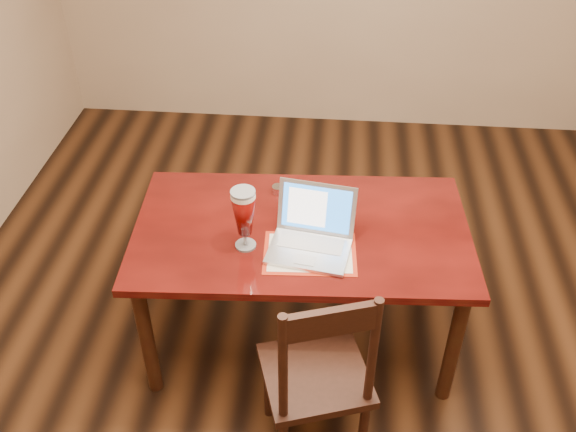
{
  "coord_description": "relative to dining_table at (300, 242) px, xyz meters",
  "views": [
    {
      "loc": [
        -0.06,
        -2.23,
        2.67
      ],
      "look_at": [
        -0.27,
        0.09,
        0.84
      ],
      "focal_mm": 40.0,
      "sensor_mm": 36.0,
      "label": 1
    }
  ],
  "objects": [
    {
      "name": "ground",
      "position": [
        0.22,
        -0.12,
        -0.67
      ],
      "size": [
        5.0,
        5.0,
        0.0
      ],
      "primitive_type": "plane",
      "color": "black",
      "rests_on": "ground"
    },
    {
      "name": "dining_chair",
      "position": [
        0.13,
        -0.64,
        -0.19
      ],
      "size": [
        0.54,
        0.53,
        1.03
      ],
      "rotation": [
        0.0,
        0.0,
        0.31
      ],
      "color": "black",
      "rests_on": "ground"
    },
    {
      "name": "dining_table",
      "position": [
        0.0,
        0.0,
        0.0
      ],
      "size": [
        1.64,
        0.98,
        1.06
      ],
      "rotation": [
        0.0,
        0.0,
        0.06
      ],
      "color": "#540E0B",
      "rests_on": "ground"
    },
    {
      "name": "room_shell",
      "position": [
        0.22,
        -0.12,
        1.09
      ],
      "size": [
        4.51,
        5.01,
        2.71
      ],
      "color": "tan",
      "rests_on": "ground"
    }
  ]
}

